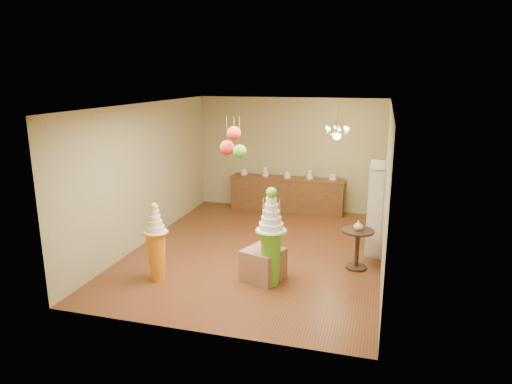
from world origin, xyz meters
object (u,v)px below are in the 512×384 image
(round_table, at_px, (357,244))
(pedestal_green, at_px, (271,245))
(pedestal_orange, at_px, (156,249))
(sideboard, at_px, (287,194))

(round_table, bearing_deg, pedestal_green, -141.92)
(pedestal_green, bearing_deg, round_table, 38.08)
(pedestal_orange, xyz_separation_m, round_table, (3.39, 1.46, -0.08))
(pedestal_green, bearing_deg, sideboard, 98.26)
(pedestal_green, xyz_separation_m, round_table, (1.40, 1.10, -0.23))
(sideboard, distance_m, round_table, 3.92)
(sideboard, bearing_deg, round_table, -58.56)
(pedestal_green, height_order, pedestal_orange, pedestal_green)
(pedestal_green, xyz_separation_m, sideboard, (-0.65, 4.44, -0.25))
(sideboard, relative_size, round_table, 3.96)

